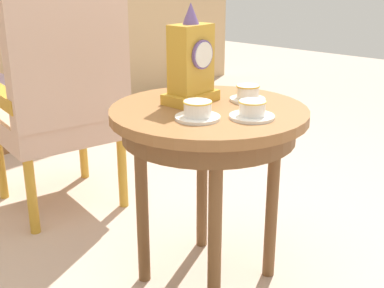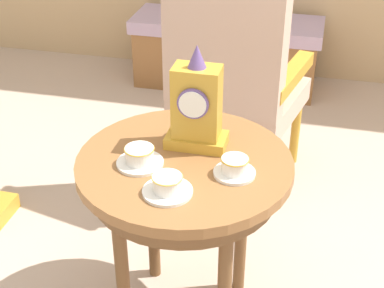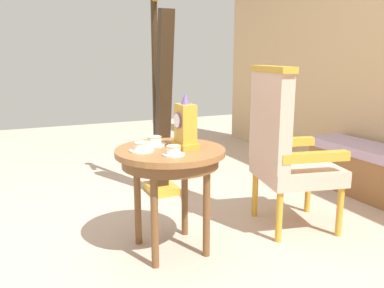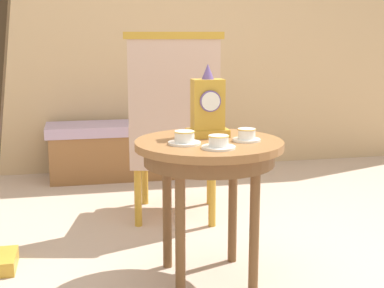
{
  "view_description": "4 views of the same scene",
  "coord_description": "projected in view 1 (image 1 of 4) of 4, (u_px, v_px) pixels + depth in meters",
  "views": [
    {
      "loc": [
        -1.23,
        -1.05,
        1.11
      ],
      "look_at": [
        0.03,
        0.06,
        0.52
      ],
      "focal_mm": 47.74,
      "sensor_mm": 36.0,
      "label": 1
    },
    {
      "loc": [
        0.4,
        -1.42,
        1.59
      ],
      "look_at": [
        0.06,
        0.0,
        0.71
      ],
      "focal_mm": 53.15,
      "sensor_mm": 36.0,
      "label": 2
    },
    {
      "loc": [
        2.2,
        -0.85,
        1.2
      ],
      "look_at": [
        0.1,
        0.11,
        0.69
      ],
      "focal_mm": 36.95,
      "sensor_mm": 36.0,
      "label": 3
    },
    {
      "loc": [
        -0.54,
        -2.3,
        1.11
      ],
      "look_at": [
        -0.02,
        0.07,
        0.63
      ],
      "focal_mm": 50.49,
      "sensor_mm": 36.0,
      "label": 4
    }
  ],
  "objects": [
    {
      "name": "teacup_left",
      "position": [
        198.0,
        111.0,
        1.57
      ],
      "size": [
        0.14,
        0.14,
        0.06
      ],
      "color": "white",
      "rests_on": "side_table"
    },
    {
      "name": "side_table",
      "position": [
        208.0,
        131.0,
        1.73
      ],
      "size": [
        0.67,
        0.67,
        0.66
      ],
      "color": "brown",
      "rests_on": "ground"
    },
    {
      "name": "mantel_clock",
      "position": [
        191.0,
        64.0,
        1.73
      ],
      "size": [
        0.19,
        0.11,
        0.34
      ],
      "color": "gold",
      "rests_on": "side_table"
    },
    {
      "name": "ground_plane",
      "position": [
        198.0,
        280.0,
        1.9
      ],
      "size": [
        10.0,
        10.0,
        0.0
      ],
      "primitive_type": "plane",
      "color": "#BCA38E"
    },
    {
      "name": "teacup_center",
      "position": [
        248.0,
        94.0,
        1.78
      ],
      "size": [
        0.12,
        0.12,
        0.06
      ],
      "color": "white",
      "rests_on": "side_table"
    },
    {
      "name": "armchair",
      "position": [
        61.0,
        88.0,
        2.25
      ],
      "size": [
        0.64,
        0.64,
        1.14
      ],
      "color": "#CCA893",
      "rests_on": "ground"
    },
    {
      "name": "teacup_right",
      "position": [
        252.0,
        111.0,
        1.58
      ],
      "size": [
        0.14,
        0.14,
        0.06
      ],
      "color": "white",
      "rests_on": "side_table"
    }
  ]
}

